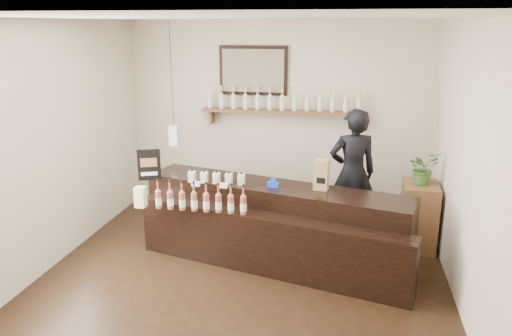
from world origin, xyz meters
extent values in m
plane|color=black|center=(0.00, 0.00, 0.00)|extent=(5.00, 5.00, 0.00)
plane|color=beige|center=(0.00, 2.50, 1.40)|extent=(4.50, 0.00, 4.50)
plane|color=beige|center=(0.00, -2.50, 1.40)|extent=(4.50, 0.00, 4.50)
plane|color=beige|center=(-2.25, 0.00, 1.40)|extent=(0.00, 5.00, 5.00)
plane|color=beige|center=(2.25, 0.00, 1.40)|extent=(0.00, 5.00, 5.00)
plane|color=white|center=(0.00, 0.00, 2.80)|extent=(5.00, 5.00, 0.00)
cube|color=brown|center=(0.10, 2.37, 1.50)|extent=(2.40, 0.25, 0.04)
cube|color=brown|center=(-0.98, 2.40, 1.38)|extent=(0.04, 0.20, 0.20)
cube|color=brown|center=(1.18, 2.40, 1.38)|extent=(0.04, 0.20, 0.20)
cube|color=black|center=(-0.35, 2.47, 2.08)|extent=(1.02, 0.04, 0.72)
cube|color=#4F4232|center=(-0.35, 2.44, 2.08)|extent=(0.92, 0.01, 0.62)
cube|color=white|center=(-1.30, 1.60, 1.25)|extent=(0.12, 0.12, 0.28)
cylinder|color=black|center=(-1.30, 1.60, 2.09)|extent=(0.01, 0.01, 1.41)
cylinder|color=beige|center=(-1.00, 2.37, 1.62)|extent=(0.07, 0.07, 0.20)
cone|color=beige|center=(-1.00, 2.37, 1.75)|extent=(0.07, 0.07, 0.05)
cylinder|color=beige|center=(-1.00, 2.37, 1.81)|extent=(0.02, 0.02, 0.07)
cylinder|color=gold|center=(-1.00, 2.37, 1.86)|extent=(0.03, 0.03, 0.02)
cylinder|color=white|center=(-1.00, 2.37, 1.60)|extent=(0.07, 0.07, 0.09)
cylinder|color=beige|center=(-0.82, 2.37, 1.62)|extent=(0.07, 0.07, 0.20)
cone|color=beige|center=(-0.82, 2.37, 1.75)|extent=(0.07, 0.07, 0.05)
cylinder|color=beige|center=(-0.82, 2.37, 1.81)|extent=(0.02, 0.02, 0.07)
cylinder|color=gold|center=(-0.82, 2.37, 1.86)|extent=(0.03, 0.03, 0.02)
cylinder|color=white|center=(-0.82, 2.37, 1.60)|extent=(0.07, 0.07, 0.09)
cylinder|color=beige|center=(-0.63, 2.37, 1.62)|extent=(0.07, 0.07, 0.20)
cone|color=beige|center=(-0.63, 2.37, 1.75)|extent=(0.07, 0.07, 0.05)
cylinder|color=beige|center=(-0.63, 2.37, 1.81)|extent=(0.02, 0.02, 0.07)
cylinder|color=gold|center=(-0.63, 2.37, 1.86)|extent=(0.03, 0.03, 0.02)
cylinder|color=white|center=(-0.63, 2.37, 1.60)|extent=(0.07, 0.07, 0.09)
cylinder|color=beige|center=(-0.45, 2.37, 1.62)|extent=(0.07, 0.07, 0.20)
cone|color=beige|center=(-0.45, 2.37, 1.75)|extent=(0.07, 0.07, 0.05)
cylinder|color=beige|center=(-0.45, 2.37, 1.81)|extent=(0.02, 0.02, 0.07)
cylinder|color=gold|center=(-0.45, 2.37, 1.86)|extent=(0.03, 0.03, 0.02)
cylinder|color=white|center=(-0.45, 2.37, 1.60)|extent=(0.07, 0.07, 0.09)
cylinder|color=beige|center=(-0.27, 2.37, 1.62)|extent=(0.07, 0.07, 0.20)
cone|color=beige|center=(-0.27, 2.37, 1.75)|extent=(0.07, 0.07, 0.05)
cylinder|color=beige|center=(-0.27, 2.37, 1.81)|extent=(0.02, 0.02, 0.07)
cylinder|color=gold|center=(-0.27, 2.37, 1.86)|extent=(0.03, 0.03, 0.02)
cylinder|color=white|center=(-0.27, 2.37, 1.60)|extent=(0.07, 0.07, 0.09)
cylinder|color=beige|center=(-0.08, 2.37, 1.62)|extent=(0.07, 0.07, 0.20)
cone|color=beige|center=(-0.08, 2.37, 1.75)|extent=(0.07, 0.07, 0.05)
cylinder|color=beige|center=(-0.08, 2.37, 1.81)|extent=(0.02, 0.02, 0.07)
cylinder|color=gold|center=(-0.08, 2.37, 1.86)|extent=(0.03, 0.03, 0.02)
cylinder|color=white|center=(-0.08, 2.37, 1.60)|extent=(0.07, 0.07, 0.09)
cylinder|color=beige|center=(0.10, 2.37, 1.62)|extent=(0.07, 0.07, 0.20)
cone|color=beige|center=(0.10, 2.37, 1.75)|extent=(0.07, 0.07, 0.05)
cylinder|color=beige|center=(0.10, 2.37, 1.81)|extent=(0.02, 0.02, 0.07)
cylinder|color=gold|center=(0.10, 2.37, 1.86)|extent=(0.03, 0.03, 0.02)
cylinder|color=white|center=(0.10, 2.37, 1.60)|extent=(0.07, 0.07, 0.09)
cylinder|color=beige|center=(0.28, 2.37, 1.62)|extent=(0.07, 0.07, 0.20)
cone|color=beige|center=(0.28, 2.37, 1.75)|extent=(0.07, 0.07, 0.05)
cylinder|color=beige|center=(0.28, 2.37, 1.81)|extent=(0.02, 0.02, 0.07)
cylinder|color=gold|center=(0.28, 2.37, 1.86)|extent=(0.03, 0.03, 0.02)
cylinder|color=white|center=(0.28, 2.37, 1.60)|extent=(0.07, 0.07, 0.09)
cylinder|color=beige|center=(0.47, 2.37, 1.62)|extent=(0.07, 0.07, 0.20)
cone|color=beige|center=(0.47, 2.37, 1.75)|extent=(0.07, 0.07, 0.05)
cylinder|color=beige|center=(0.47, 2.37, 1.81)|extent=(0.02, 0.02, 0.07)
cylinder|color=gold|center=(0.47, 2.37, 1.86)|extent=(0.03, 0.03, 0.02)
cylinder|color=white|center=(0.47, 2.37, 1.60)|extent=(0.07, 0.07, 0.09)
cylinder|color=beige|center=(0.65, 2.37, 1.62)|extent=(0.07, 0.07, 0.20)
cone|color=beige|center=(0.65, 2.37, 1.75)|extent=(0.07, 0.07, 0.05)
cylinder|color=beige|center=(0.65, 2.37, 1.81)|extent=(0.02, 0.02, 0.07)
cylinder|color=gold|center=(0.65, 2.37, 1.86)|extent=(0.03, 0.03, 0.02)
cylinder|color=white|center=(0.65, 2.37, 1.60)|extent=(0.07, 0.07, 0.09)
cylinder|color=beige|center=(0.83, 2.37, 1.62)|extent=(0.07, 0.07, 0.20)
cone|color=beige|center=(0.83, 2.37, 1.75)|extent=(0.07, 0.07, 0.05)
cylinder|color=beige|center=(0.83, 2.37, 1.81)|extent=(0.02, 0.02, 0.07)
cylinder|color=gold|center=(0.83, 2.37, 1.86)|extent=(0.03, 0.03, 0.02)
cylinder|color=white|center=(0.83, 2.37, 1.60)|extent=(0.07, 0.07, 0.09)
cylinder|color=beige|center=(1.02, 2.37, 1.62)|extent=(0.07, 0.07, 0.20)
cone|color=beige|center=(1.02, 2.37, 1.75)|extent=(0.07, 0.07, 0.05)
cylinder|color=beige|center=(1.02, 2.37, 1.81)|extent=(0.02, 0.02, 0.07)
cylinder|color=gold|center=(1.02, 2.37, 1.86)|extent=(0.03, 0.03, 0.02)
cylinder|color=white|center=(1.02, 2.37, 1.60)|extent=(0.07, 0.07, 0.09)
cylinder|color=beige|center=(1.20, 2.37, 1.62)|extent=(0.07, 0.07, 0.20)
cone|color=beige|center=(1.20, 2.37, 1.75)|extent=(0.07, 0.07, 0.05)
cylinder|color=beige|center=(1.20, 2.37, 1.81)|extent=(0.02, 0.02, 0.07)
cylinder|color=gold|center=(1.20, 2.37, 1.86)|extent=(0.03, 0.03, 0.02)
cylinder|color=white|center=(1.20, 2.37, 1.60)|extent=(0.07, 0.07, 0.09)
cube|color=black|center=(0.26, 0.70, 0.45)|extent=(3.29, 1.36, 0.91)
cube|color=black|center=(0.26, 0.27, 0.34)|extent=(3.22, 1.08, 0.69)
cube|color=white|center=(-0.65, 0.49, 0.93)|extent=(0.10, 0.04, 0.05)
cube|color=white|center=(-0.31, 0.49, 0.93)|extent=(0.10, 0.04, 0.05)
cube|color=#F0F595|center=(-1.25, 0.27, 0.75)|extent=(0.12, 0.12, 0.12)
cube|color=#F0F595|center=(-1.25, 0.27, 0.87)|extent=(0.12, 0.12, 0.12)
cube|color=beige|center=(-0.74, 0.65, 0.97)|extent=(0.08, 0.08, 0.13)
cube|color=beige|center=(-0.74, 0.61, 0.97)|extent=(0.07, 0.00, 0.06)
cylinder|color=black|center=(-0.74, 0.65, 1.05)|extent=(0.02, 0.02, 0.03)
cube|color=beige|center=(-0.59, 0.65, 0.97)|extent=(0.08, 0.08, 0.13)
cube|color=beige|center=(-0.59, 0.61, 0.97)|extent=(0.07, 0.00, 0.06)
cylinder|color=black|center=(-0.59, 0.65, 1.05)|extent=(0.02, 0.02, 0.03)
cube|color=beige|center=(-0.44, 0.65, 0.97)|extent=(0.08, 0.08, 0.13)
cube|color=beige|center=(-0.44, 0.61, 0.97)|extent=(0.07, 0.00, 0.06)
cylinder|color=black|center=(-0.44, 0.65, 1.05)|extent=(0.02, 0.02, 0.03)
cube|color=beige|center=(-0.29, 0.65, 0.97)|extent=(0.08, 0.08, 0.13)
cube|color=beige|center=(-0.29, 0.61, 0.97)|extent=(0.07, 0.00, 0.06)
cylinder|color=black|center=(-0.29, 0.65, 1.05)|extent=(0.02, 0.02, 0.03)
cube|color=beige|center=(-0.13, 0.65, 0.97)|extent=(0.08, 0.08, 0.13)
cube|color=beige|center=(-0.13, 0.61, 0.97)|extent=(0.07, 0.00, 0.06)
cylinder|color=black|center=(-0.13, 0.65, 1.05)|extent=(0.02, 0.02, 0.03)
cylinder|color=#994A33|center=(-1.03, 0.27, 0.79)|extent=(0.07, 0.07, 0.20)
cone|color=#994A33|center=(-1.03, 0.27, 0.92)|extent=(0.07, 0.07, 0.05)
cylinder|color=#994A33|center=(-1.03, 0.27, 0.98)|extent=(0.02, 0.02, 0.07)
cylinder|color=black|center=(-1.03, 0.27, 1.02)|extent=(0.03, 0.03, 0.02)
cylinder|color=white|center=(-1.03, 0.27, 0.77)|extent=(0.07, 0.07, 0.09)
cylinder|color=#994A33|center=(-0.89, 0.27, 0.79)|extent=(0.07, 0.07, 0.20)
cone|color=#994A33|center=(-0.89, 0.27, 0.92)|extent=(0.07, 0.07, 0.05)
cylinder|color=#994A33|center=(-0.89, 0.27, 0.98)|extent=(0.02, 0.02, 0.07)
cylinder|color=black|center=(-0.89, 0.27, 1.02)|extent=(0.03, 0.03, 0.02)
cylinder|color=white|center=(-0.89, 0.27, 0.77)|extent=(0.07, 0.07, 0.09)
cylinder|color=#994A33|center=(-0.74, 0.27, 0.79)|extent=(0.07, 0.07, 0.20)
cone|color=#994A33|center=(-0.74, 0.27, 0.92)|extent=(0.07, 0.07, 0.05)
cylinder|color=#994A33|center=(-0.74, 0.27, 0.98)|extent=(0.02, 0.02, 0.07)
cylinder|color=black|center=(-0.74, 0.27, 1.02)|extent=(0.03, 0.03, 0.02)
cylinder|color=white|center=(-0.74, 0.27, 0.77)|extent=(0.07, 0.07, 0.09)
cylinder|color=#994A33|center=(-0.60, 0.27, 0.79)|extent=(0.07, 0.07, 0.20)
cone|color=#994A33|center=(-0.60, 0.27, 0.92)|extent=(0.07, 0.07, 0.05)
cylinder|color=#994A33|center=(-0.60, 0.27, 0.98)|extent=(0.02, 0.02, 0.07)
cylinder|color=black|center=(-0.60, 0.27, 1.02)|extent=(0.03, 0.03, 0.02)
cylinder|color=white|center=(-0.60, 0.27, 0.77)|extent=(0.07, 0.07, 0.09)
cylinder|color=#994A33|center=(-0.46, 0.27, 0.79)|extent=(0.07, 0.07, 0.20)
cone|color=#994A33|center=(-0.46, 0.27, 0.92)|extent=(0.07, 0.07, 0.05)
cylinder|color=#994A33|center=(-0.46, 0.27, 0.98)|extent=(0.02, 0.02, 0.07)
cylinder|color=black|center=(-0.46, 0.27, 1.02)|extent=(0.03, 0.03, 0.02)
cylinder|color=white|center=(-0.46, 0.27, 0.77)|extent=(0.07, 0.07, 0.09)
cylinder|color=#994A33|center=(-0.31, 0.27, 0.79)|extent=(0.07, 0.07, 0.20)
cone|color=#994A33|center=(-0.31, 0.27, 0.92)|extent=(0.07, 0.07, 0.05)
cylinder|color=#994A33|center=(-0.31, 0.27, 0.98)|extent=(0.02, 0.02, 0.07)
cylinder|color=black|center=(-0.31, 0.27, 1.02)|extent=(0.03, 0.03, 0.02)
cylinder|color=white|center=(-0.31, 0.27, 0.77)|extent=(0.07, 0.07, 0.09)
cylinder|color=#994A33|center=(-0.17, 0.27, 0.79)|extent=(0.07, 0.07, 0.20)
cone|color=#994A33|center=(-0.17, 0.27, 0.92)|extent=(0.07, 0.07, 0.05)
cylinder|color=#994A33|center=(-0.17, 0.27, 0.98)|extent=(0.02, 0.02, 0.07)
cylinder|color=black|center=(-0.17, 0.27, 1.02)|extent=(0.03, 0.03, 0.02)
cylinder|color=white|center=(-0.17, 0.27, 0.77)|extent=(0.07, 0.07, 0.09)
cylinder|color=#994A33|center=(-0.03, 0.27, 0.79)|extent=(0.07, 0.07, 0.20)
cone|color=#994A33|center=(-0.03, 0.27, 0.92)|extent=(0.07, 0.07, 0.05)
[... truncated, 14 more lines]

